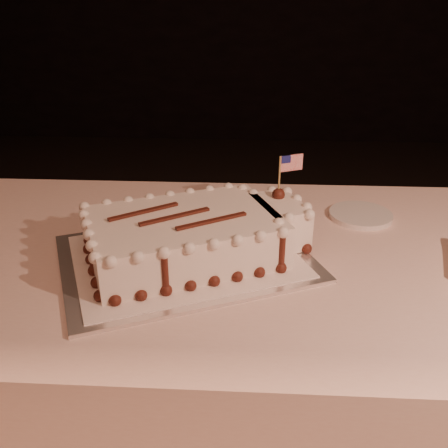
# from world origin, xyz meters

# --- Properties ---
(banquet_table) EXTENTS (2.40, 0.80, 0.75)m
(banquet_table) POSITION_xyz_m (0.00, 0.60, 0.38)
(banquet_table) COLOR beige
(banquet_table) RESTS_ON ground
(cake_board) EXTENTS (0.60, 0.53, 0.01)m
(cake_board) POSITION_xyz_m (-0.28, 0.56, 0.75)
(cake_board) COLOR silver
(cake_board) RESTS_ON banquet_table
(doily) EXTENTS (0.53, 0.48, 0.00)m
(doily) POSITION_xyz_m (-0.28, 0.56, 0.76)
(doily) COLOR white
(doily) RESTS_ON cake_board
(sheet_cake) EXTENTS (0.49, 0.37, 0.18)m
(sheet_cake) POSITION_xyz_m (-0.26, 0.57, 0.80)
(sheet_cake) COLOR white
(sheet_cake) RESTS_ON doily
(side_plate) EXTENTS (0.15, 0.15, 0.01)m
(side_plate) POSITION_xyz_m (0.12, 0.79, 0.76)
(side_plate) COLOR silver
(side_plate) RESTS_ON banquet_table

